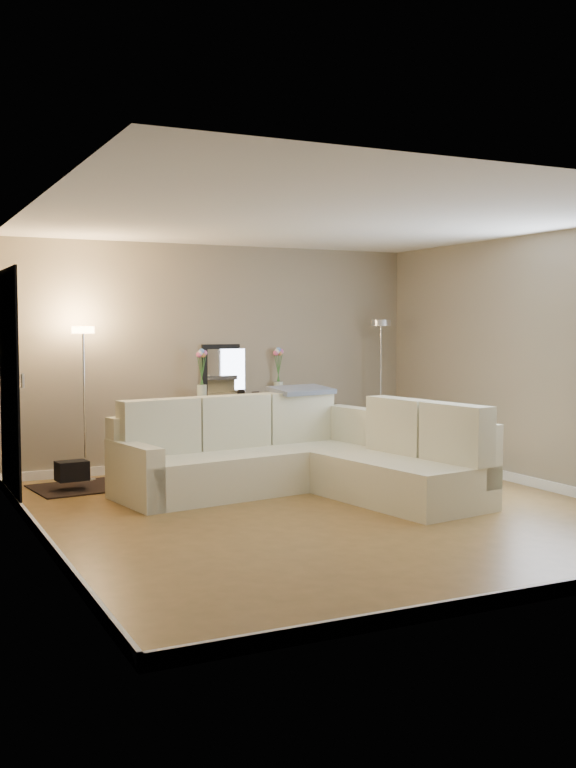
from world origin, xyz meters
name	(u,v)px	position (x,y,z in m)	size (l,w,h in m)	color
floor	(327,513)	(0.00, 0.00, -0.01)	(5.00, 5.50, 0.01)	olive
ceiling	(328,218)	(0.00, 0.00, 2.60)	(5.00, 5.50, 0.01)	white
wall_back	(216,357)	(0.00, 2.76, 1.30)	(5.00, 0.02, 2.60)	gray
wall_front	(547,388)	(0.00, -2.76, 1.30)	(5.00, 0.02, 2.60)	gray
wall_left	(35,374)	(-2.51, 0.00, 1.30)	(0.02, 5.50, 2.60)	gray
wall_right	(546,362)	(2.51, 0.00, 1.30)	(0.02, 5.50, 2.60)	gray
baseboard_back	(217,462)	(0.00, 2.73, 0.05)	(5.00, 0.03, 0.10)	white
baseboard_front	(540,593)	(0.00, -2.73, 0.05)	(5.00, 0.03, 0.10)	white
baseboard_left	(42,536)	(-2.48, 0.00, 0.05)	(0.03, 5.50, 0.10)	white
baseboard_right	(541,484)	(2.48, 0.00, 0.05)	(0.03, 5.50, 0.10)	white
doorway	(9,386)	(-2.48, 1.70, 1.10)	(0.02, 1.20, 2.20)	black
switch_plate	(23,381)	(-2.48, 0.85, 1.20)	(0.02, 0.08, 0.12)	white
sectional_sofa	(300,458)	(0.18, 0.88, 0.35)	(3.07, 2.70, 0.95)	#ECE7BF
throw_blanket	(301,390)	(0.55, 1.62, 0.97)	(0.68, 0.39, 0.05)	slate
console_table	(236,432)	(0.18, 2.59, 0.42)	(1.23, 0.45, 0.74)	black
leaning_mirror	(235,372)	(0.24, 2.76, 1.11)	(0.85, 0.13, 0.67)	black
table_decor	(242,399)	(0.26, 2.57, 0.80)	(0.52, 0.13, 0.12)	#C47022
flower_vase_left	(202,381)	(-0.25, 2.55, 1.04)	(0.14, 0.12, 0.64)	silver
flower_vase_right	(278,378)	(0.76, 2.66, 1.04)	(0.14, 0.12, 0.64)	silver
floor_lamp_lit	(84,372)	(-1.63, 2.42, 1.17)	(0.26, 0.26, 1.66)	silver
floor_lamp_unlit	(381,361)	(2.06, 2.41, 1.23)	(0.29, 0.29, 1.73)	silver
charcoal_rug	(87,487)	(-1.68, 2.09, 0.01)	(1.08, 0.81, 0.01)	black
black_bag	(72,471)	(-1.85, 1.98, 0.20)	(0.31, 0.22, 0.20)	black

